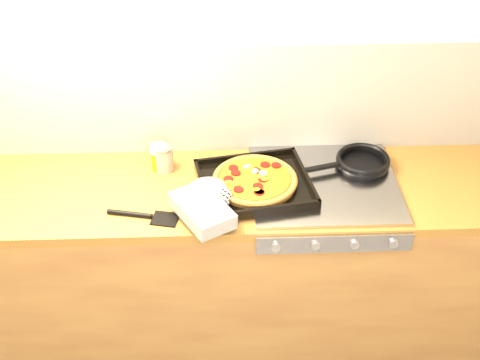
{
  "coord_description": "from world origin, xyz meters",
  "views": [
    {
      "loc": [
        0.01,
        -1.11,
        2.55
      ],
      "look_at": [
        0.1,
        1.08,
        0.95
      ],
      "focal_mm": 50.0,
      "sensor_mm": 36.0,
      "label": 1
    }
  ],
  "objects_px": {
    "pizza_on_tray": "(240,188)",
    "juice_glass": "(159,157)",
    "frying_pan": "(362,162)",
    "tomato_can": "(164,159)"
  },
  "relations": [
    {
      "from": "pizza_on_tray",
      "to": "juice_glass",
      "type": "xyz_separation_m",
      "value": [
        -0.34,
        0.21,
        0.01
      ]
    },
    {
      "from": "frying_pan",
      "to": "juice_glass",
      "type": "height_order",
      "value": "juice_glass"
    },
    {
      "from": "pizza_on_tray",
      "to": "frying_pan",
      "type": "relative_size",
      "value": 1.49
    },
    {
      "from": "pizza_on_tray",
      "to": "tomato_can",
      "type": "xyz_separation_m",
      "value": [
        -0.31,
        0.2,
        0.01
      ]
    },
    {
      "from": "pizza_on_tray",
      "to": "tomato_can",
      "type": "height_order",
      "value": "tomato_can"
    },
    {
      "from": "juice_glass",
      "to": "frying_pan",
      "type": "bearing_deg",
      "value": -2.29
    },
    {
      "from": "tomato_can",
      "to": "juice_glass",
      "type": "bearing_deg",
      "value": 157.68
    },
    {
      "from": "pizza_on_tray",
      "to": "frying_pan",
      "type": "height_order",
      "value": "pizza_on_tray"
    },
    {
      "from": "pizza_on_tray",
      "to": "tomato_can",
      "type": "distance_m",
      "value": 0.37
    },
    {
      "from": "juice_glass",
      "to": "pizza_on_tray",
      "type": "bearing_deg",
      "value": -32.49
    }
  ]
}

